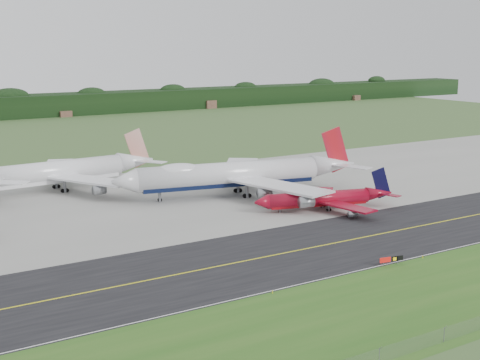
% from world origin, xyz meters
% --- Properties ---
extents(ground, '(600.00, 600.00, 0.00)m').
position_xyz_m(ground, '(0.00, 0.00, 0.00)').
color(ground, '#375527').
rests_on(ground, ground).
extents(grass_verge, '(400.00, 30.00, 0.01)m').
position_xyz_m(grass_verge, '(0.00, -35.00, 0.01)').
color(grass_verge, '#275619').
rests_on(grass_verge, ground).
extents(taxiway, '(400.00, 32.00, 0.02)m').
position_xyz_m(taxiway, '(0.00, -4.00, 0.01)').
color(taxiway, black).
rests_on(taxiway, ground).
extents(apron, '(400.00, 78.00, 0.01)m').
position_xyz_m(apron, '(0.00, 51.00, 0.01)').
color(apron, gray).
rests_on(apron, ground).
extents(taxiway_centreline, '(400.00, 0.40, 0.00)m').
position_xyz_m(taxiway_centreline, '(0.00, -4.00, 0.03)').
color(taxiway_centreline, yellow).
rests_on(taxiway_centreline, taxiway).
extents(taxiway_edge_line, '(400.00, 0.25, 0.00)m').
position_xyz_m(taxiway_edge_line, '(0.00, -19.50, 0.03)').
color(taxiway_edge_line, silver).
rests_on(taxiway_edge_line, taxiway).
extents(horizon_treeline, '(700.00, 25.00, 12.00)m').
position_xyz_m(horizon_treeline, '(0.00, 273.76, 5.47)').
color(horizon_treeline, black).
rests_on(horizon_treeline, ground).
extents(jet_ba_747, '(69.08, 56.43, 17.45)m').
position_xyz_m(jet_ba_747, '(5.26, 43.92, 5.94)').
color(jet_ba_747, silver).
rests_on(jet_ba_747, ground).
extents(jet_red_737, '(35.84, 28.57, 9.83)m').
position_xyz_m(jet_red_737, '(15.85, 19.44, 2.72)').
color(jet_red_737, maroon).
rests_on(jet_red_737, ground).
extents(jet_star_tail, '(59.34, 49.58, 15.65)m').
position_xyz_m(jet_star_tail, '(-33.55, 75.53, 5.22)').
color(jet_star_tail, silver).
rests_on(jet_star_tail, ground).
extents(taxiway_sign, '(4.87, 1.11, 1.64)m').
position_xyz_m(taxiway_sign, '(-0.85, -20.38, 1.16)').
color(taxiway_sign, slate).
rests_on(taxiway_sign, ground).
extents(edge_marker_left, '(0.16, 0.16, 0.50)m').
position_xyz_m(edge_marker_left, '(-27.59, -20.50, 0.25)').
color(edge_marker_left, yellow).
rests_on(edge_marker_left, ground).
extents(edge_marker_center, '(0.16, 0.16, 0.50)m').
position_xyz_m(edge_marker_center, '(7.30, -20.50, 0.25)').
color(edge_marker_center, yellow).
rests_on(edge_marker_center, ground).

